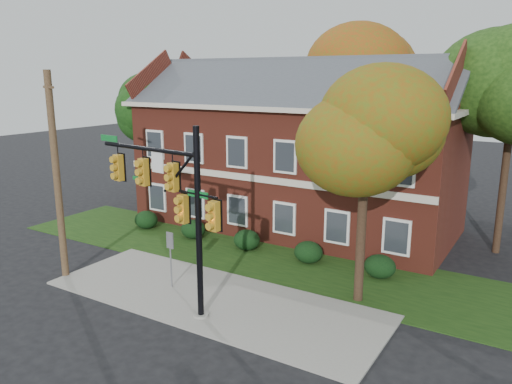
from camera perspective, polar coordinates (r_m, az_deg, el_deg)
The scene contains 15 objects.
ground at distance 19.82m, azimuth -6.78°, elevation -13.17°, with size 120.00×120.00×0.00m, color black.
sidewalk at distance 20.51m, azimuth -5.02°, elevation -12.05°, with size 14.00×5.00×0.08m, color gray.
grass_strip at distance 24.38m, azimuth 2.05°, elevation -7.85°, with size 30.00×6.00×0.04m, color #193811.
apartment_building at distance 29.19m, azimuth 4.50°, elevation 5.71°, with size 18.80×8.80×9.74m.
hedge_far_left at distance 29.93m, azimuth -12.44°, elevation -3.11°, with size 1.40×1.26×1.05m, color black.
hedge_left at distance 27.70m, azimuth -7.19°, elevation -4.23°, with size 1.40×1.26×1.05m, color black.
hedge_center at distance 25.74m, azimuth -1.06°, elevation -5.49°, with size 1.40×1.26×1.05m, color black.
hedge_right at distance 24.14m, azimuth 6.01°, elevation -6.85°, with size 1.40×1.26×1.05m, color black.
hedge_far_right at distance 22.96m, azimuth 13.98°, elevation -8.26°, with size 1.40×1.26×1.05m, color black.
tree_near_right at distance 18.78m, azimuth 12.99°, elevation 6.44°, with size 4.50×4.25×8.58m.
tree_left_rear at distance 33.72m, azimuth -11.43°, elevation 9.39°, with size 5.40×5.10×8.88m.
tree_far_rear at distance 35.64m, azimuth 12.52°, elevation 13.01°, with size 6.84×6.46×11.52m.
traffic_signal at distance 18.49m, azimuth -9.48°, elevation -0.63°, with size 6.35×0.93×7.11m.
utility_pole at distance 22.91m, azimuth -21.82°, elevation 1.67°, with size 1.33×0.63×9.00m.
sign_post at distance 21.13m, azimuth -9.76°, elevation -6.62°, with size 0.36×0.07×2.47m.
Camera 1 is at (11.17, -13.82, 8.77)m, focal length 35.00 mm.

